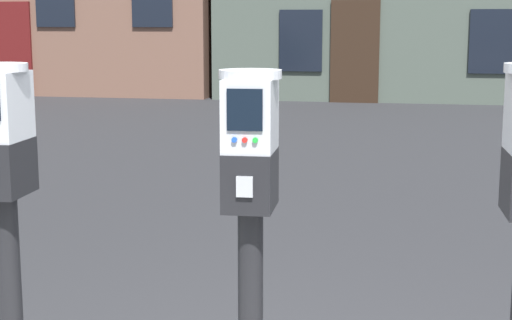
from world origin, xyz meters
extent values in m
cylinder|color=black|center=(-1.01, -0.10, 0.58)|extent=(0.09, 0.09, 0.89)
cube|color=black|center=(-1.01, -0.10, 1.13)|extent=(0.18, 0.25, 0.21)
cube|color=#B7BABF|center=(-1.01, -0.10, 1.36)|extent=(0.18, 0.24, 0.25)
cube|color=black|center=(-0.07, -0.10, 1.12)|extent=(0.18, 0.25, 0.20)
cube|color=#A5A8AD|center=(-0.07, -0.23, 1.12)|extent=(0.06, 0.01, 0.07)
cube|color=#B7BABF|center=(-0.07, -0.10, 1.35)|extent=(0.18, 0.24, 0.25)
cube|color=black|center=(-0.07, -0.22, 1.38)|extent=(0.12, 0.01, 0.14)
cylinder|color=blue|center=(-0.10, -0.22, 1.28)|extent=(0.02, 0.01, 0.02)
cylinder|color=red|center=(-0.07, -0.22, 1.28)|extent=(0.02, 0.01, 0.02)
cylinder|color=green|center=(-0.03, -0.22, 1.28)|extent=(0.02, 0.01, 0.02)
cylinder|color=#B7BABF|center=(-0.07, -0.10, 1.49)|extent=(0.23, 0.23, 0.03)
cube|color=#591414|center=(-8.45, 13.94, 1.05)|extent=(1.00, 0.07, 2.10)
cube|color=black|center=(-1.89, 13.94, 1.27)|extent=(0.90, 0.06, 1.27)
cube|color=black|center=(1.96, 13.94, 1.27)|extent=(0.90, 0.06, 1.27)
cube|color=black|center=(-0.76, 13.94, 1.05)|extent=(1.00, 0.07, 2.10)
camera|label=1|loc=(0.48, -2.79, 1.66)|focal=56.39mm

